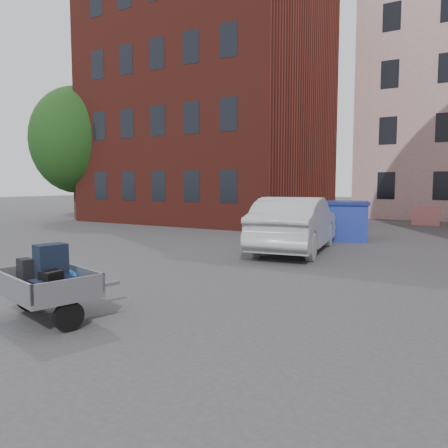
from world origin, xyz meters
The scene contains 7 objects.
ground centered at (0.00, 0.00, 0.00)m, with size 120.00×120.00×0.00m, color #38383A.
building_brick centered at (-9.00, 13.00, 7.00)m, with size 12.00×10.00×14.00m, color #591E16.
far_building centered at (-20.00, 22.00, 4.00)m, with size 6.00×6.00×8.00m, color maroon.
tree centered at (-16.00, 9.00, 5.17)m, with size 5.28×5.28×8.30m.
trailer centered at (-0.91, -4.77, 0.61)m, with size 1.83×1.96×1.20m.
dumpster centered at (-0.41, 7.20, 0.73)m, with size 3.82×2.63×1.46m.
silver_car centered at (-0.14, 3.79, 0.86)m, with size 1.81×5.20×1.71m, color #A9ACB0.
Camera 1 is at (4.84, -9.11, 2.13)m, focal length 35.00 mm.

